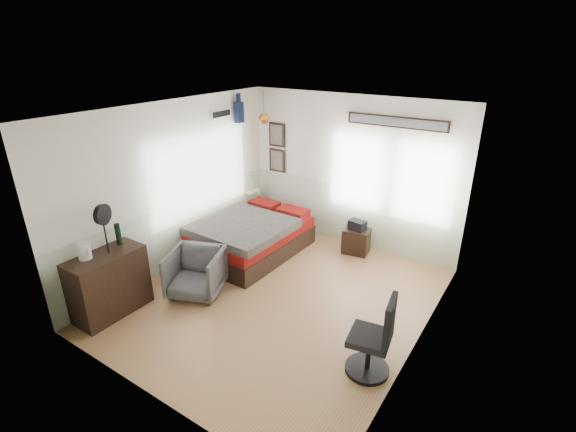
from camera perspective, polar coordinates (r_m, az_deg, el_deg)
name	(u,v)px	position (r m, az deg, el deg)	size (l,w,h in m)	color
ground_plane	(279,298)	(6.27, -1.27, -11.18)	(4.00, 4.50, 0.01)	#AA754B
room_shell	(281,190)	(5.71, -0.99, 3.53)	(4.02, 4.52, 2.71)	silver
wall_decor	(289,126)	(7.56, 0.15, 12.18)	(3.55, 1.32, 1.44)	black
bed	(251,236)	(7.38, -5.09, -2.80)	(1.51, 2.06, 0.65)	black
dresser	(109,284)	(6.24, -23.26, -8.52)	(0.48, 1.00, 0.90)	black
armchair	(196,273)	(6.34, -12.51, -7.57)	(0.74, 0.76, 0.69)	#535353
nightstand	(356,241)	(7.51, 9.31, -3.37)	(0.44, 0.35, 0.44)	black
task_chair	(374,343)	(4.92, 11.73, -16.65)	(0.51, 0.51, 1.01)	black
kettle	(84,251)	(5.98, -26.10, -4.31)	(0.19, 0.16, 0.22)	silver
bottle	(118,234)	(6.19, -22.21, -2.30)	(0.08, 0.08, 0.30)	black
stand_fan	(102,215)	(5.84, -24.06, 0.07)	(0.16, 0.27, 0.69)	black
black_bag	(357,225)	(7.38, 9.46, -1.24)	(0.29, 0.19, 0.17)	black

